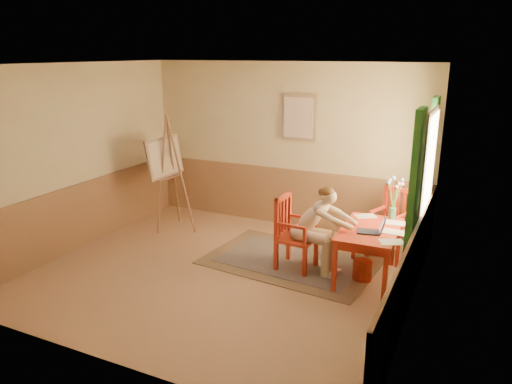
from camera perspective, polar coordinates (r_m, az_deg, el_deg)
The scene contains 14 objects.
room at distance 6.39m, azimuth -4.14°, elevation 2.04°, with size 5.04×4.54×2.84m.
wainscot at distance 7.32m, azimuth -0.95°, elevation -3.42°, with size 5.00×4.50×1.00m.
window at distance 6.71m, azimuth 19.09°, elevation 1.40°, with size 0.12×2.01×2.20m.
wall_portrait at distance 8.16m, azimuth 5.03°, elevation 8.69°, with size 0.60×0.05×0.76m.
rug at distance 7.20m, azimuth 4.11°, elevation -8.01°, with size 2.54×1.82×0.02m.
table at distance 6.59m, azimuth 13.17°, elevation -4.91°, with size 0.75×1.22×0.72m.
chair_left at distance 6.80m, azimuth 4.38°, elevation -4.80°, with size 0.51×0.49×1.05m.
chair_back at distance 7.45m, azimuth 15.51°, elevation -3.53°, with size 0.59×0.61×1.04m.
figure at distance 6.64m, azimuth 7.06°, elevation -3.91°, with size 0.93×0.41×1.25m.
laptop at distance 6.41m, azimuth 13.56°, elevation -4.29°, with size 0.38×0.27×0.21m.
papers at distance 6.63m, azimuth 15.07°, elevation -4.06°, with size 0.86×1.15×0.00m.
vase at distance 6.96m, azimuth 15.85°, elevation -0.86°, with size 0.21×0.29×0.59m.
wastebasket at distance 6.73m, azimuth 12.35°, elevation -8.96°, with size 0.26×0.26×0.27m, color #BD3B20.
easel at distance 8.30m, azimuth -10.44°, elevation 3.49°, with size 0.66×0.88×1.98m.
Camera 1 is at (3.06, -5.39, 2.95)m, focal length 34.14 mm.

